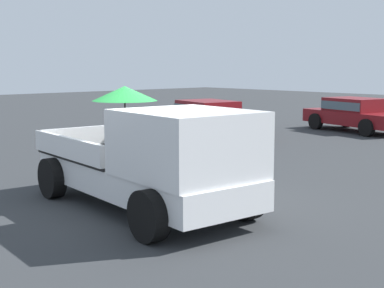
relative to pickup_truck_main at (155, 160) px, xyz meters
name	(u,v)px	position (x,y,z in m)	size (l,w,h in m)	color
ground_plane	(142,208)	(-0.46, 0.03, -0.97)	(80.00, 80.00, 0.00)	#2D3033
pickup_truck_main	(155,160)	(0.00, 0.00, 0.00)	(5.19, 2.58, 2.23)	black
parked_sedan_near	(208,117)	(-6.99, 8.07, -0.23)	(4.56, 2.61, 1.33)	black
parked_sedan_far	(355,113)	(-4.23, 13.56, -0.23)	(4.57, 2.64, 1.33)	black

